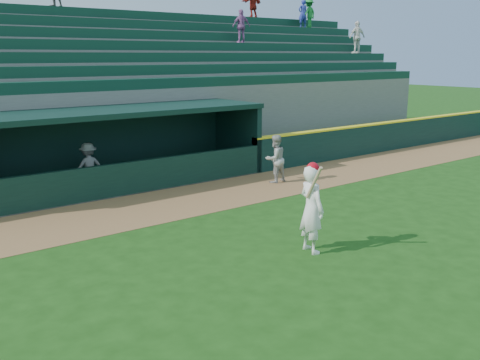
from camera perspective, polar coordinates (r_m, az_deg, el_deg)
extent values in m
plane|color=#194110|center=(11.37, 5.00, -7.85)|extent=(120.00, 120.00, 0.00)
cube|color=brown|center=(15.14, -7.70, -2.53)|extent=(40.00, 3.00, 0.01)
cube|color=black|center=(24.44, 15.78, 4.50)|extent=(15.50, 0.30, 1.20)
cube|color=yellow|center=(24.36, 15.88, 5.97)|extent=(15.50, 0.32, 0.06)
imported|color=#A9A9A4|center=(17.43, 3.78, 2.27)|extent=(0.76, 0.59, 1.57)
imported|color=#9B9B96|center=(17.08, -15.83, 1.40)|extent=(0.96, 0.57, 1.47)
cube|color=#62625D|center=(17.54, -12.33, -0.49)|extent=(9.00, 2.60, 0.04)
cube|color=black|center=(19.69, -0.34, 4.64)|extent=(0.20, 2.60, 2.30)
cube|color=black|center=(18.48, -14.26, 3.67)|extent=(9.40, 0.20, 2.30)
cube|color=black|center=(17.15, -12.72, 7.19)|extent=(9.40, 2.80, 0.16)
cube|color=black|center=(16.37, -10.55, 0.34)|extent=(9.00, 0.16, 1.00)
cube|color=brown|center=(18.20, -13.46, 0.68)|extent=(8.40, 0.45, 0.10)
cube|color=slate|center=(18.92, -14.96, 4.77)|extent=(34.00, 0.85, 2.91)
cube|color=#0F3828|center=(18.65, -15.11, 9.71)|extent=(34.00, 0.60, 0.36)
cube|color=slate|center=(19.67, -15.98, 5.68)|extent=(34.00, 0.85, 3.36)
cube|color=#0F3828|center=(19.42, -16.20, 11.09)|extent=(34.00, 0.60, 0.36)
cube|color=slate|center=(20.43, -16.93, 6.51)|extent=(34.00, 0.85, 3.81)
cube|color=#0F3828|center=(20.20, -17.21, 12.37)|extent=(34.00, 0.60, 0.36)
cube|color=slate|center=(21.20, -17.82, 7.29)|extent=(34.00, 0.85, 4.26)
cube|color=#0F3828|center=(21.00, -18.15, 13.54)|extent=(34.00, 0.60, 0.36)
cube|color=slate|center=(21.98, -18.64, 8.01)|extent=(34.00, 0.85, 4.71)
cube|color=#0F3828|center=(21.81, -19.03, 14.63)|extent=(34.00, 0.60, 0.36)
cube|color=slate|center=(22.76, -19.41, 8.67)|extent=(34.00, 0.85, 5.16)
cube|color=#0F3828|center=(22.64, -19.86, 15.63)|extent=(34.00, 0.60, 0.36)
cube|color=slate|center=(23.55, -20.13, 9.30)|extent=(34.00, 0.85, 5.61)
cube|color=#0F3828|center=(23.47, -20.63, 16.56)|extent=(34.00, 0.60, 0.36)
cube|color=slate|center=(24.10, -20.56, 9.33)|extent=(34.50, 0.30, 5.61)
imported|color=white|center=(29.29, 12.38, 14.66)|extent=(1.01, 0.57, 1.63)
imported|color=#AC221A|center=(28.86, 1.39, 18.36)|extent=(1.37, 0.58, 1.44)
imported|color=#2A379C|center=(30.01, 6.71, 17.21)|extent=(0.59, 0.45, 1.43)
imported|color=#1B7D2F|center=(30.33, 7.35, 17.22)|extent=(1.06, 0.73, 1.51)
imported|color=#A45FA2|center=(25.07, 0.15, 16.10)|extent=(0.92, 0.53, 1.47)
imported|color=white|center=(11.27, 7.64, -3.09)|extent=(0.54, 0.74, 1.87)
sphere|color=#B00915|center=(11.06, 7.78, 1.22)|extent=(0.27, 0.27, 0.27)
cylinder|color=tan|center=(10.84, 7.90, -0.28)|extent=(0.18, 0.52, 0.76)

